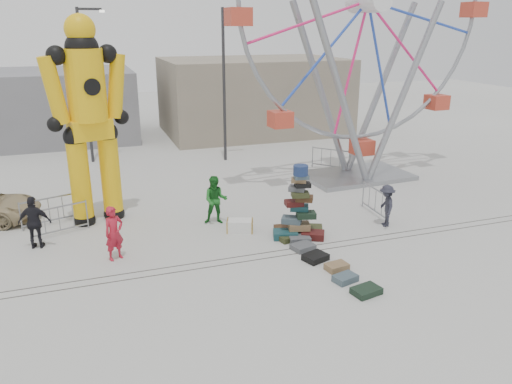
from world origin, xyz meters
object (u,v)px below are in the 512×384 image
object	(u,v)px
lamp_post_left	(86,78)
ferris_wheel	(367,26)
barricade_dummy_c	(59,220)
pedestrian_red	(114,233)
barricade_wheel_back	(331,159)
steamer_trunk	(240,226)
pedestrian_grey	(386,206)
crash_test_dummy	(89,114)
suitcase_tower	(299,217)
pedestrian_green	(216,200)
barricade_wheel_front	(375,202)
pedestrian_black	(35,223)
lamp_post_right	(226,78)
barricade_dummy_b	(49,211)

from	to	relation	value
lamp_post_left	ferris_wheel	bearing A→B (deg)	-31.57
lamp_post_left	barricade_dummy_c	bearing A→B (deg)	-98.42
pedestrian_red	lamp_post_left	bearing A→B (deg)	64.34
lamp_post_left	barricade_wheel_back	xyz separation A→B (m)	(11.53, -5.64, -3.93)
lamp_post_left	steamer_trunk	bearing A→B (deg)	-68.89
pedestrian_red	pedestrian_grey	bearing A→B (deg)	-28.89
crash_test_dummy	barricade_dummy_c	distance (m)	3.92
suitcase_tower	crash_test_dummy	bearing A→B (deg)	170.02
suitcase_tower	pedestrian_green	size ratio (longest dim) A/B	1.42
crash_test_dummy	lamp_post_left	bearing A→B (deg)	72.20
crash_test_dummy	barricade_wheel_back	bearing A→B (deg)	0.04
barricade_wheel_front	barricade_wheel_back	world-z (taller)	same
steamer_trunk	pedestrian_grey	xyz separation A→B (m)	(5.29, -1.23, 0.57)
barricade_wheel_front	lamp_post_left	bearing A→B (deg)	42.50
barricade_dummy_c	pedestrian_black	bearing A→B (deg)	-146.64
pedestrian_red	suitcase_tower	bearing A→B (deg)	-28.70
ferris_wheel	barricade_wheel_back	bearing A→B (deg)	103.74
lamp_post_right	crash_test_dummy	world-z (taller)	lamp_post_right
suitcase_tower	barricade_dummy_c	bearing A→B (deg)	-179.45
pedestrian_red	barricade_dummy_b	bearing A→B (deg)	92.66
crash_test_dummy	pedestrian_grey	distance (m)	11.32
pedestrian_green	pedestrian_black	xyz separation A→B (m)	(-6.23, -0.18, -0.01)
steamer_trunk	barricade_wheel_back	distance (m)	9.39
crash_test_dummy	steamer_trunk	distance (m)	6.74
barricade_dummy_b	pedestrian_red	size ratio (longest dim) A/B	1.13
crash_test_dummy	barricade_dummy_c	xyz separation A→B (m)	(-1.38, -0.99, -3.54)
lamp_post_right	lamp_post_left	distance (m)	7.28
barricade_wheel_back	pedestrian_black	bearing A→B (deg)	-111.23
ferris_wheel	steamer_trunk	world-z (taller)	ferris_wheel
steamer_trunk	pedestrian_black	size ratio (longest dim) A/B	0.52
barricade_dummy_b	pedestrian_green	world-z (taller)	pedestrian_green
pedestrian_black	pedestrian_grey	world-z (taller)	pedestrian_black
lamp_post_right	crash_test_dummy	size ratio (longest dim) A/B	1.03
steamer_trunk	barricade_wheel_front	world-z (taller)	barricade_wheel_front
lamp_post_right	pedestrian_grey	xyz separation A→B (m)	(2.92, -11.23, -3.69)
barricade_wheel_back	pedestrian_green	size ratio (longest dim) A/B	1.09
suitcase_tower	barricade_wheel_front	bearing A→B (deg)	34.43
crash_test_dummy	ferris_wheel	xyz separation A→B (m)	(12.20, 1.80, 3.01)
lamp_post_right	pedestrian_grey	distance (m)	12.18
steamer_trunk	barricade_wheel_back	size ratio (longest dim) A/B	0.47
pedestrian_black	pedestrian_grey	distance (m)	12.32
lamp_post_right	suitcase_tower	xyz separation A→B (m)	(-0.52, -11.07, -3.75)
pedestrian_green	pedestrian_grey	distance (m)	6.33
steamer_trunk	barricade_wheel_front	size ratio (longest dim) A/B	0.47
lamp_post_left	pedestrian_green	distance (m)	12.18
crash_test_dummy	steamer_trunk	xyz separation A→B (m)	(4.76, -2.79, -3.87)
lamp_post_left	barricade_wheel_front	world-z (taller)	lamp_post_left
steamer_trunk	lamp_post_right	bearing A→B (deg)	96.85
barricade_dummy_b	lamp_post_left	bearing A→B (deg)	60.52
suitcase_tower	crash_test_dummy	size ratio (longest dim) A/B	0.34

